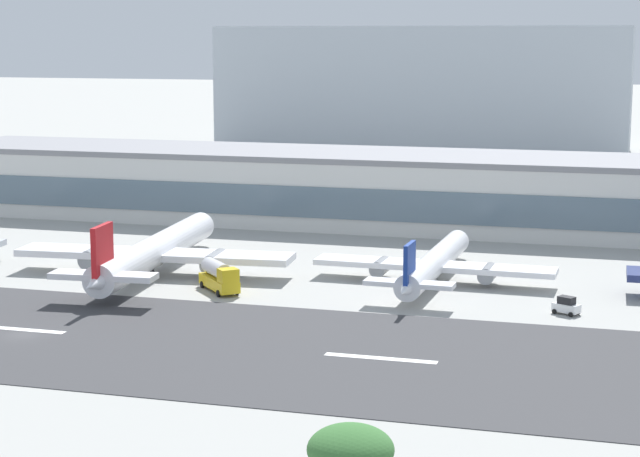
{
  "coord_description": "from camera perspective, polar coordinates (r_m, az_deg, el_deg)",
  "views": [
    {
      "loc": [
        66.16,
        -109.19,
        33.3
      ],
      "look_at": [
        22.59,
        41.97,
        6.37
      ],
      "focal_mm": 63.48,
      "sensor_mm": 36.0,
      "label": 1
    }
  ],
  "objects": [
    {
      "name": "airliner_red_tail_gate_1",
      "position": [
        159.77,
        -8.48,
        -1.24
      ],
      "size": [
        39.96,
        48.68,
        10.16
      ],
      "rotation": [
        0.0,
        0.0,
        1.66
      ],
      "color": "white",
      "rests_on": "ground_plane"
    },
    {
      "name": "runway_strip",
      "position": [
        133.52,
        -14.28,
        -5.02
      ],
      "size": [
        800.0,
        37.47,
        0.08
      ],
      "primitive_type": "cube",
      "color": "#38383A",
      "rests_on": "ground_plane"
    },
    {
      "name": "service_baggage_tug_1",
      "position": [
        140.03,
        12.31,
        -3.83
      ],
      "size": [
        3.58,
        2.96,
        2.2
      ],
      "rotation": [
        0.0,
        0.0,
        5.82
      ],
      "color": "white",
      "rests_on": "ground_plane"
    },
    {
      "name": "airliner_navy_tail_gate_2",
      "position": [
        153.98,
        5.7,
        -1.84
      ],
      "size": [
        33.17,
        38.79,
        8.09
      ],
      "rotation": [
        0.0,
        0.0,
        1.55
      ],
      "color": "white",
      "rests_on": "ground_plane"
    },
    {
      "name": "terminal_building",
      "position": [
        201.87,
        2.52,
        2.05
      ],
      "size": [
        161.22,
        25.15,
        12.78
      ],
      "color": "silver",
      "rests_on": "ground_plane"
    },
    {
      "name": "ground_plane",
      "position": [
        131.95,
        -14.7,
        -5.23
      ],
      "size": [
        1400.0,
        1400.0,
        0.0
      ],
      "primitive_type": "plane",
      "color": "#9E9E99"
    },
    {
      "name": "runway_centreline_dash_4",
      "position": [
        134.52,
        -15.02,
        -4.92
      ],
      "size": [
        12.0,
        1.2,
        0.01
      ],
      "primitive_type": "cube",
      "color": "white",
      "rests_on": "runway_strip"
    },
    {
      "name": "runway_centreline_dash_5",
      "position": [
        118.72,
        3.08,
        -6.55
      ],
      "size": [
        12.0,
        1.2,
        0.01
      ],
      "primitive_type": "cube",
      "color": "white",
      "rests_on": "runway_strip"
    },
    {
      "name": "distant_hotel_block",
      "position": [
        333.9,
        5.28,
        7.04
      ],
      "size": [
        117.18,
        37.63,
        35.87
      ],
      "primitive_type": "cube",
      "color": "#A8B2BC",
      "rests_on": "ground_plane"
    },
    {
      "name": "service_fuel_truck_0",
      "position": [
        149.25,
        -5.1,
        -2.42
      ],
      "size": [
        7.65,
        8.03,
        3.95
      ],
      "rotation": [
        0.0,
        0.0,
        5.45
      ],
      "color": "gold",
      "rests_on": "ground_plane"
    },
    {
      "name": "palm_tree_1",
      "position": [
        63.3,
        1.55,
        -11.3
      ],
      "size": [
        4.85,
        4.85,
        12.21
      ],
      "color": "brown",
      "rests_on": "ground_plane"
    }
  ]
}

